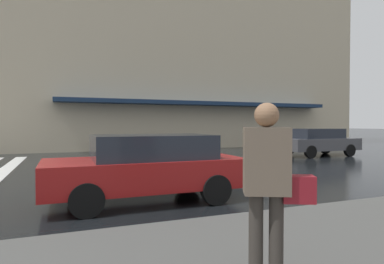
# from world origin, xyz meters

# --- Properties ---
(haussmann_block_corner) EXTENTS (18.17, 26.47, 23.35)m
(haussmann_block_corner) POSITION_xyz_m (20.98, -14.17, 11.43)
(haussmann_block_corner) COLOR beige
(haussmann_block_corner) RESTS_ON ground_plane
(car_red) EXTENTS (1.85, 4.10, 1.41)m
(car_red) POSITION_xyz_m (-1.00, -7.05, 0.76)
(car_red) COLOR maroon
(car_red) RESTS_ON ground_plane
(car_dark_grey) EXTENTS (1.85, 4.10, 1.41)m
(car_dark_grey) POSITION_xyz_m (5.50, -17.65, 0.76)
(car_dark_grey) COLOR #4C4C51
(car_dark_grey) RESTS_ON ground_plane
(pedestrian_approaching_kerb) EXTENTS (0.45, 0.64, 1.68)m
(pedestrian_approaching_kerb) POSITION_xyz_m (-5.31, -7.10, 1.13)
(pedestrian_approaching_kerb) COLOR #6B5B4C
(pedestrian_approaching_kerb) RESTS_ON sidewalk_pavement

